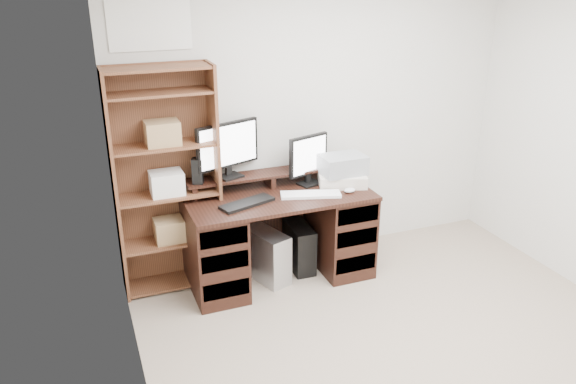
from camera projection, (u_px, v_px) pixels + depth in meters
room at (467, 203)px, 3.07m from camera, size 3.54×4.04×2.54m
desk at (279, 235)px, 4.64m from camera, size 1.50×0.70×0.75m
riser_shelf at (270, 175)px, 4.65m from camera, size 1.40×0.22×0.12m
monitor_wide at (228, 147)px, 4.45m from camera, size 0.55×0.23×0.45m
monitor_small at (308, 158)px, 4.64m from camera, size 0.38×0.19×0.42m
speaker at (198, 171)px, 4.37m from camera, size 0.11×0.11×0.20m
keyboard_black at (247, 203)px, 4.31m from camera, size 0.46×0.28×0.02m
keyboard_white at (311, 195)px, 4.48m from camera, size 0.50×0.27×0.02m
mouse at (350, 190)px, 4.54m from camera, size 0.11×0.09×0.04m
printer at (342, 179)px, 4.70m from camera, size 0.46×0.40×0.10m
basket at (342, 164)px, 4.65m from camera, size 0.37×0.27×0.16m
tower_silver at (267, 255)px, 4.67m from camera, size 0.32×0.47×0.43m
tower_black at (299, 247)px, 4.85m from camera, size 0.18×0.41×0.40m
bookshelf at (166, 180)px, 4.34m from camera, size 0.80×0.30×1.80m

